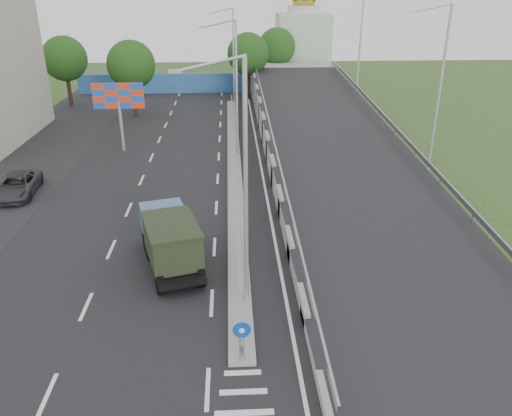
{
  "coord_description": "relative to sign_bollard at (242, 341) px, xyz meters",
  "views": [
    {
      "loc": [
        -0.25,
        -11.88,
        12.43
      ],
      "look_at": [
        0.96,
        10.97,
        2.2
      ],
      "focal_mm": 35.0,
      "sensor_mm": 36.0,
      "label": 1
    }
  ],
  "objects": [
    {
      "name": "ground",
      "position": [
        0.0,
        -2.17,
        -1.03
      ],
      "size": [
        160.0,
        160.0,
        0.0
      ],
      "primitive_type": "plane",
      "color": "#2D4C1E",
      "rests_on": "ground"
    },
    {
      "name": "sign_bollard",
      "position": [
        0.0,
        0.0,
        0.0
      ],
      "size": [
        0.64,
        0.23,
        1.67
      ],
      "color": "black",
      "rests_on": "median"
    },
    {
      "name": "lamp_post_near",
      "position": [
        0.11,
        3.83,
        4.77
      ],
      "size": [
        2.74,
        0.18,
        10.08
      ],
      "color": "#B2B5B7",
      "rests_on": "median"
    },
    {
      "name": "lamp_post_mid",
      "position": [
        0.11,
        23.83,
        4.77
      ],
      "size": [
        2.74,
        0.18,
        10.08
      ],
      "color": "#B2B5B7",
      "rests_on": "median"
    },
    {
      "name": "lamp_post_far",
      "position": [
        0.11,
        43.83,
        4.77
      ],
      "size": [
        2.74,
        0.18,
        10.08
      ],
      "color": "#B2B5B7",
      "rests_on": "median"
    },
    {
      "name": "overpass_ramp",
      "position": [
        7.5,
        21.83,
        0.72
      ],
      "size": [
        10.0,
        50.0,
        3.5
      ],
      "color": "gray",
      "rests_on": "ground"
    },
    {
      "name": "tree_left_mid",
      "position": [
        -10.0,
        37.83,
        4.14
      ],
      "size": [
        4.8,
        4.8,
        7.6
      ],
      "color": "black",
      "rests_on": "ground"
    },
    {
      "name": "tree_left_far",
      "position": [
        -18.0,
        42.83,
        4.14
      ],
      "size": [
        4.8,
        4.8,
        7.6
      ],
      "color": "black",
      "rests_on": "ground"
    },
    {
      "name": "church",
      "position": [
        10.0,
        57.83,
        4.28
      ],
      "size": [
        7.0,
        7.0,
        13.8
      ],
      "color": "#B2CCAD",
      "rests_on": "ground"
    },
    {
      "name": "road_surface",
      "position": [
        -3.0,
        17.83,
        -1.03
      ],
      "size": [
        26.0,
        90.0,
        0.04
      ],
      "primitive_type": "cube",
      "color": "black",
      "rests_on": "ground"
    },
    {
      "name": "tree_median_far",
      "position": [
        2.0,
        45.83,
        4.14
      ],
      "size": [
        4.8,
        4.8,
        7.6
      ],
      "color": "black",
      "rests_on": "ground"
    },
    {
      "name": "parked_car_c",
      "position": [
        -14.0,
        16.58,
        -0.37
      ],
      "size": [
        2.61,
        4.94,
        1.32
      ],
      "primitive_type": "imported",
      "rotation": [
        0.0,
        0.0,
        0.09
      ],
      "color": "#303135",
      "rests_on": "ground"
    },
    {
      "name": "median",
      "position": [
        0.0,
        21.83,
        -0.93
      ],
      "size": [
        1.0,
        44.0,
        0.2
      ],
      "primitive_type": "cube",
      "color": "gray",
      "rests_on": "ground"
    },
    {
      "name": "median_guardrail",
      "position": [
        0.0,
        21.83,
        -0.28
      ],
      "size": [
        0.09,
        44.0,
        0.71
      ],
      "color": "gray",
      "rests_on": "median"
    },
    {
      "name": "billboard",
      "position": [
        -9.0,
        25.83,
        3.15
      ],
      "size": [
        4.0,
        0.24,
        5.5
      ],
      "color": "#B2B5B7",
      "rests_on": "ground"
    },
    {
      "name": "dump_truck",
      "position": [
        -3.24,
        7.17,
        0.39
      ],
      "size": [
        3.64,
        6.2,
        2.58
      ],
      "rotation": [
        0.0,
        0.0,
        0.28
      ],
      "color": "black",
      "rests_on": "ground"
    },
    {
      "name": "blue_wall",
      "position": [
        -4.0,
        49.83,
        0.17
      ],
      "size": [
        30.0,
        0.5,
        2.4
      ],
      "primitive_type": "cube",
      "color": "#275792",
      "rests_on": "ground"
    },
    {
      "name": "tree_ramp_far",
      "position": [
        6.0,
        52.83,
        4.14
      ],
      "size": [
        4.8,
        4.8,
        7.6
      ],
      "color": "black",
      "rests_on": "ground"
    }
  ]
}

